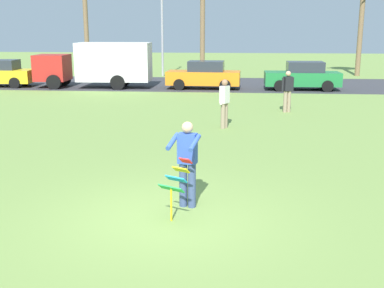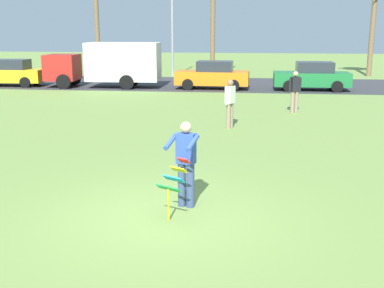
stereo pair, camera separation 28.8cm
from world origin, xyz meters
name	(u,v)px [view 1 (the left image)]	position (x,y,z in m)	size (l,w,h in m)	color
ground_plane	(166,217)	(0.00, 0.00, 0.00)	(120.00, 120.00, 0.00)	olive
road_strip	(215,84)	(0.00, 22.08, 0.01)	(120.00, 8.00, 0.01)	#38383D
person_kite_flyer	(187,161)	(0.34, 0.58, 0.95)	(0.64, 0.72, 1.73)	#384772
kite_held	(176,181)	(0.20, -0.02, 0.74)	(0.62, 0.73, 1.10)	red
parked_truck_red_cab	(100,64)	(-6.66, 19.68, 1.41)	(6.76, 2.28, 2.62)	#B2231E
parked_car_orange	(204,75)	(-0.57, 19.68, 0.77)	(4.26, 1.95, 1.60)	orange
parked_car_green	(303,76)	(5.04, 19.68, 0.77)	(4.21, 1.85, 1.60)	#1E7238
streetlight_pole	(162,20)	(-4.07, 27.16, 4.00)	(0.24, 1.65, 7.00)	#9E9EA3
person_walker_near	(288,90)	(3.43, 12.04, 0.93)	(0.52, 0.36, 1.73)	gray
person_walker_far	(224,102)	(0.88, 8.48, 0.93)	(0.37, 0.51, 1.73)	gray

